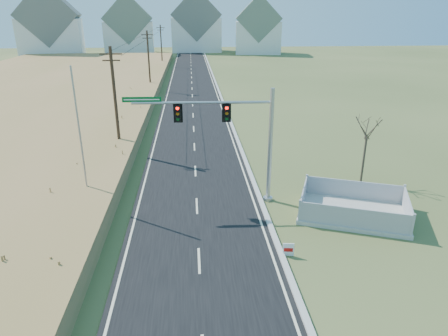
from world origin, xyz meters
TOP-DOWN VIEW (x-y plane):
  - ground at (0.00, 0.00)m, footprint 260.00×260.00m
  - road at (0.00, 50.00)m, footprint 8.00×180.00m
  - curb at (4.15, 50.00)m, footprint 0.30×180.00m
  - reed_marsh at (-24.00, 40.00)m, footprint 38.00×110.00m
  - utility_pole_near at (-6.50, 15.00)m, footprint 1.80×0.26m
  - utility_pole_mid at (-6.50, 45.00)m, footprint 1.80×0.26m
  - utility_pole_far at (-6.50, 75.00)m, footprint 1.80×0.26m
  - condo_nw at (-38.00, 100.00)m, footprint 17.69×13.38m
  - condo_nnw at (-18.00, 108.00)m, footprint 14.93×11.17m
  - condo_n at (2.00, 112.00)m, footprint 15.27×10.20m
  - condo_ne at (20.00, 104.00)m, footprint 14.12×10.51m
  - traffic_signal_mast at (2.80, 4.69)m, footprint 9.22×0.79m
  - fence_enclosure at (9.41, 2.10)m, footprint 7.42×6.27m
  - open_sign at (4.50, -1.89)m, footprint 0.57×0.14m
  - flagpole at (-6.88, 4.88)m, footprint 0.39×0.39m
  - bare_tree at (11.97, 7.00)m, footprint 1.94×1.94m

SIDE VIEW (x-z plane):
  - ground at x=0.00m, z-range 0.00..0.00m
  - road at x=0.00m, z-range 0.00..0.06m
  - curb at x=4.15m, z-range 0.00..0.18m
  - fence_enclosure at x=9.41m, z-range -0.44..1.00m
  - open_sign at x=4.50m, z-range 0.02..0.73m
  - reed_marsh at x=-24.00m, z-range 0.00..1.30m
  - flagpole at x=-6.88m, z-range -0.88..7.85m
  - bare_tree at x=11.97m, z-range 1.57..6.72m
  - traffic_signal_mast at x=2.80m, z-range 0.82..8.16m
  - utility_pole_near at x=-6.50m, z-range 0.18..9.18m
  - utility_pole_mid at x=-6.50m, z-range 0.18..9.18m
  - utility_pole_far at x=-6.50m, z-range 0.18..9.18m
  - condo_ne at x=20.00m, z-range -1.42..15.10m
  - condo_nnw at x=-18.00m, z-range -1.58..15.45m
  - condo_n at x=2.00m, z-range -1.66..16.88m
  - condo_nw at x=-38.00m, z-range -1.82..17.23m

